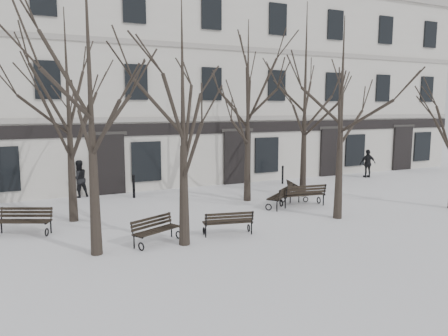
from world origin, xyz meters
TOP-DOWN VIEW (x-y plane):
  - ground at (0.00, 0.00)m, footprint 100.00×100.00m
  - building at (0.00, 12.96)m, footprint 40.40×10.20m
  - tree_0 at (-5.52, -0.79)m, footprint 5.90×5.90m
  - tree_1 at (-2.92, -1.02)m, footprint 5.09×5.09m
  - tree_2 at (3.48, -0.50)m, footprint 5.22×5.22m
  - tree_4 at (-5.66, 3.39)m, footprint 5.36×5.36m
  - tree_5 at (1.88, 3.77)m, footprint 5.55×5.55m
  - tree_6 at (4.76, 3.54)m, footprint 6.23×6.23m
  - bench_0 at (-3.68, -0.51)m, footprint 1.70×1.21m
  - bench_1 at (-1.26, -0.70)m, footprint 1.71×0.92m
  - bench_2 at (3.49, 1.72)m, footprint 1.98×0.93m
  - bench_3 at (-7.34, 2.32)m, footprint 1.83×1.32m
  - bench_4 at (2.57, 2.02)m, footprint 1.80×1.60m
  - bench_5 at (4.08, 3.12)m, footprint 0.99×1.66m
  - bollard_a at (-2.60, 6.58)m, footprint 0.14×0.14m
  - bollard_b at (5.72, 6.75)m, footprint 0.13×0.13m
  - pedestrian_b at (-4.89, 7.80)m, footprint 1.00×0.87m
  - pedestrian_c at (11.57, 6.43)m, footprint 1.06×0.62m

SIDE VIEW (x-z plane):
  - ground at x=0.00m, z-range 0.00..0.00m
  - pedestrian_b at x=-4.89m, z-range -0.88..0.88m
  - pedestrian_c at x=11.57m, z-range -0.84..0.84m
  - bench_5 at x=4.08m, z-range 0.03..0.83m
  - bench_0 at x=-3.68m, z-range 0.04..0.85m
  - bench_1 at x=-1.26m, z-range 0.04..0.86m
  - bench_3 at x=-7.34m, z-range 0.04..0.92m
  - bench_4 at x=2.57m, z-range 0.04..0.95m
  - bench_2 at x=3.49m, z-range 0.04..1.00m
  - bollard_b at x=5.72m, z-range 0.04..1.05m
  - bollard_a at x=-2.60m, z-range 0.04..1.13m
  - tree_1 at x=-2.92m, z-range 0.91..8.18m
  - tree_2 at x=3.48m, z-range 0.93..8.38m
  - tree_4 at x=-5.66m, z-range 0.96..8.62m
  - tree_5 at x=1.88m, z-range 0.99..8.92m
  - tree_0 at x=-5.52m, z-range 1.06..9.49m
  - building at x=0.00m, z-range -0.18..11.22m
  - tree_6 at x=4.76m, z-range 1.12..10.02m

